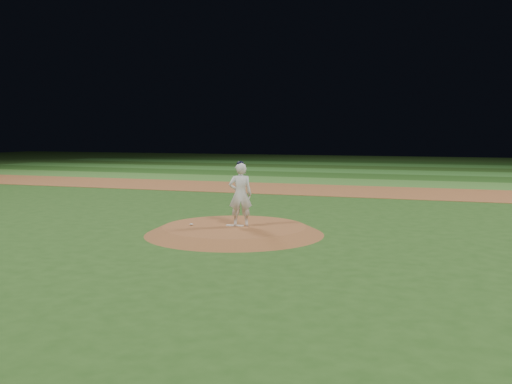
{
  "coord_description": "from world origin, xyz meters",
  "views": [
    {
      "loc": [
        6.37,
        -16.11,
        3.12
      ],
      "look_at": [
        0.0,
        2.0,
        1.1
      ],
      "focal_mm": 40.0,
      "sensor_mm": 36.0,
      "label": 1
    }
  ],
  "objects_px": {
    "pitching_rubber": "(235,225)",
    "rosin_bag": "(191,224)",
    "pitcher_on_mound": "(240,194)",
    "pitchers_mound": "(234,230)"
  },
  "relations": [
    {
      "from": "pitching_rubber",
      "to": "pitcher_on_mound",
      "type": "distance_m",
      "value": 0.98
    },
    {
      "from": "pitching_rubber",
      "to": "pitchers_mound",
      "type": "bearing_deg",
      "value": 170.16
    },
    {
      "from": "pitching_rubber",
      "to": "pitcher_on_mound",
      "type": "bearing_deg",
      "value": -0.79
    },
    {
      "from": "pitching_rubber",
      "to": "pitcher_on_mound",
      "type": "xyz_separation_m",
      "value": [
        0.18,
        0.02,
        0.97
      ]
    },
    {
      "from": "pitchers_mound",
      "to": "pitching_rubber",
      "type": "height_order",
      "value": "pitching_rubber"
    },
    {
      "from": "pitchers_mound",
      "to": "pitching_rubber",
      "type": "bearing_deg",
      "value": -2.71
    },
    {
      "from": "pitching_rubber",
      "to": "rosin_bag",
      "type": "relative_size",
      "value": 4.75
    },
    {
      "from": "pitchers_mound",
      "to": "pitching_rubber",
      "type": "xyz_separation_m",
      "value": [
        0.01,
        -0.0,
        0.14
      ]
    },
    {
      "from": "rosin_bag",
      "to": "pitcher_on_mound",
      "type": "height_order",
      "value": "pitcher_on_mound"
    },
    {
      "from": "rosin_bag",
      "to": "pitcher_on_mound",
      "type": "xyz_separation_m",
      "value": [
        1.48,
        0.38,
        0.95
      ]
    }
  ]
}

